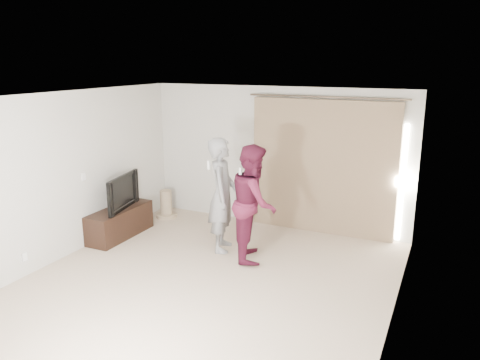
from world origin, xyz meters
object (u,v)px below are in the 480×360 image
at_px(tv_console, 120,222).
at_px(tv, 118,192).
at_px(person_man, 222,195).
at_px(person_woman, 254,202).

bearing_deg(tv_console, tv, 0.00).
bearing_deg(person_man, tv, -172.64).
xyz_separation_m(tv, person_man, (1.92, 0.25, 0.12)).
relative_size(person_man, person_woman, 1.03).
height_order(tv_console, person_man, person_man).
distance_m(person_man, person_woman, 0.61).
distance_m(tv_console, person_woman, 2.61).
relative_size(tv_console, person_man, 0.72).
xyz_separation_m(tv_console, person_woman, (2.52, 0.15, 0.65)).
distance_m(tv, person_man, 1.94).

